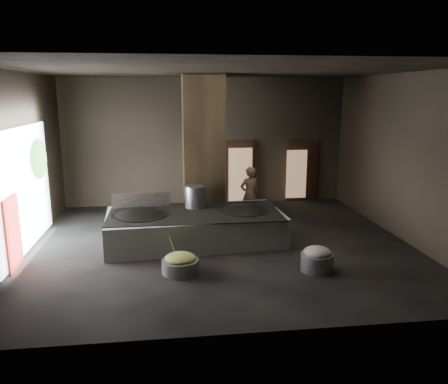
{
  "coord_description": "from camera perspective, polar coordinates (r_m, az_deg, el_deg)",
  "views": [
    {
      "loc": [
        -1.32,
        -11.05,
        3.95
      ],
      "look_at": [
        0.18,
        0.78,
        1.25
      ],
      "focal_mm": 35.0,
      "sensor_mm": 36.0,
      "label": 1
    }
  ],
  "objects": [
    {
      "name": "right_wall",
      "position": [
        12.86,
        22.59,
        4.19
      ],
      "size": [
        0.1,
        9.0,
        4.5
      ],
      "primitive_type": "cube",
      "color": "black",
      "rests_on": "ground"
    },
    {
      "name": "meat_fill",
      "position": [
        10.17,
        12.1,
        -7.66
      ],
      "size": [
        0.61,
        0.61,
        0.23
      ],
      "primitive_type": "ellipsoid",
      "color": "#A97265",
      "rests_on": "meat_basin"
    },
    {
      "name": "pillar",
      "position": [
        13.1,
        -2.72,
        5.29
      ],
      "size": [
        1.2,
        1.2,
        4.5
      ],
      "primitive_type": "cube",
      "color": "black",
      "rests_on": "ground"
    },
    {
      "name": "wok_right",
      "position": [
        11.97,
        2.61,
        -2.75
      ],
      "size": [
        1.37,
        1.37,
        0.39
      ],
      "primitive_type": "ellipsoid",
      "color": "black",
      "rests_on": "hearth_platform"
    },
    {
      "name": "ceiling",
      "position": [
        11.14,
        -0.43,
        15.85
      ],
      "size": [
        10.0,
        9.0,
        0.1
      ],
      "primitive_type": "cube",
      "color": "black",
      "rests_on": "back_wall"
    },
    {
      "name": "stock_pot",
      "position": [
        12.21,
        -3.8,
        -0.61
      ],
      "size": [
        0.57,
        0.57,
        0.61
      ],
      "primitive_type": "cylinder",
      "color": "#9B9DA2",
      "rests_on": "hearth_platform"
    },
    {
      "name": "hearth_platform",
      "position": [
        11.87,
        -3.82,
        -4.64
      ],
      "size": [
        4.8,
        2.54,
        0.81
      ],
      "primitive_type": "cube",
      "rotation": [
        0.0,
        0.0,
        0.07
      ],
      "color": "silver",
      "rests_on": "ground"
    },
    {
      "name": "doorway_far",
      "position": [
        16.51,
        10.24,
        2.62
      ],
      "size": [
        1.18,
        0.08,
        2.38
      ],
      "primitive_type": "cube",
      "color": "black",
      "rests_on": "ground"
    },
    {
      "name": "back_wall",
      "position": [
        15.74,
        -2.4,
        6.56
      ],
      "size": [
        10.0,
        0.1,
        4.5
      ],
      "primitive_type": "cube",
      "color": "black",
      "rests_on": "ground"
    },
    {
      "name": "wok_left",
      "position": [
        11.74,
        -10.93,
        -3.3
      ],
      "size": [
        1.47,
        1.47,
        0.41
      ],
      "primitive_type": "ellipsoid",
      "color": "black",
      "rests_on": "hearth_platform"
    },
    {
      "name": "wok_right_rim",
      "position": [
        11.95,
        2.61,
        -2.43
      ],
      "size": [
        1.4,
        1.4,
        0.05
      ],
      "primitive_type": "cylinder",
      "color": "black",
      "rests_on": "hearth_platform"
    },
    {
      "name": "meat_basin",
      "position": [
        10.26,
        12.04,
        -8.96
      ],
      "size": [
        0.76,
        0.76,
        0.41
      ],
      "primitive_type": "cylinder",
      "rotation": [
        0.0,
        0.0,
        -0.03
      ],
      "color": "gray",
      "rests_on": "ground"
    },
    {
      "name": "splash_guard",
      "position": [
        12.44,
        -10.76,
        -1.04
      ],
      "size": [
        1.62,
        0.17,
        0.41
      ],
      "primitive_type": "cube",
      "rotation": [
        0.0,
        0.0,
        0.07
      ],
      "color": "black",
      "rests_on": "hearth_platform"
    },
    {
      "name": "pavilion_sliver",
      "position": [
        11.01,
        -25.85,
        -4.91
      ],
      "size": [
        0.05,
        0.9,
        1.7
      ],
      "primitive_type": "cube",
      "color": "maroon",
      "rests_on": "ground"
    },
    {
      "name": "doorway_far_glow",
      "position": [
        16.25,
        9.43,
        2.31
      ],
      "size": [
        0.75,
        0.04,
        1.78
      ],
      "primitive_type": "cube",
      "color": "#8C6647",
      "rests_on": "ground"
    },
    {
      "name": "ladle",
      "position": [
        10.0,
        -6.65,
        -7.22
      ],
      "size": [
        0.2,
        0.3,
        0.59
      ],
      "primitive_type": "cylinder",
      "rotation": [
        0.49,
        0.0,
        -0.55
      ],
      "color": "#9B9DA2",
      "rests_on": "veg_basin"
    },
    {
      "name": "front_wall",
      "position": [
        6.84,
        4.12,
        -1.66
      ],
      "size": [
        10.0,
        0.1,
        4.5
      ],
      "primitive_type": "cube",
      "color": "black",
      "rests_on": "ground"
    },
    {
      "name": "cook",
      "position": [
        13.59,
        3.34,
        -0.33
      ],
      "size": [
        0.74,
        0.6,
        1.75
      ],
      "primitive_type": "imported",
      "rotation": [
        0.0,
        0.0,
        3.48
      ],
      "color": "#8E6348",
      "rests_on": "ground"
    },
    {
      "name": "doorway_near_glow",
      "position": [
        15.73,
        2.15,
        2.14
      ],
      "size": [
        0.85,
        0.04,
        2.01
      ],
      "primitive_type": "cube",
      "color": "#8C6647",
      "rests_on": "ground"
    },
    {
      "name": "doorway_near",
      "position": [
        15.96,
        1.97,
        2.47
      ],
      "size": [
        1.18,
        0.08,
        2.38
      ],
      "primitive_type": "cube",
      "color": "black",
      "rests_on": "ground"
    },
    {
      "name": "veg_basin",
      "position": [
        10.0,
        -5.71,
        -9.62
      ],
      "size": [
        0.93,
        0.93,
        0.31
      ],
      "primitive_type": "cylinder",
      "rotation": [
        0.0,
        0.0,
        -0.12
      ],
      "color": "gray",
      "rests_on": "ground"
    },
    {
      "name": "floor",
      "position": [
        11.82,
        -0.4,
        -7.01
      ],
      "size": [
        10.0,
        9.0,
        0.1
      ],
      "primitive_type": "cube",
      "color": "black",
      "rests_on": "ground"
    },
    {
      "name": "veg_fill",
      "position": [
        9.93,
        -5.74,
        -8.57
      ],
      "size": [
        0.69,
        0.69,
        0.21
      ],
      "primitive_type": "ellipsoid",
      "color": "#83A952",
      "rests_on": "veg_basin"
    },
    {
      "name": "tree_silhouette",
      "position": [
        12.96,
        -23.02,
        3.99
      ],
      "size": [
        0.28,
        1.1,
        1.1
      ],
      "primitive_type": "ellipsoid",
      "color": "#194714",
      "rests_on": "left_opening"
    },
    {
      "name": "platform_cap",
      "position": [
        11.76,
        -3.85,
        -2.73
      ],
      "size": [
        4.56,
        2.19,
        0.03
      ],
      "primitive_type": "cube",
      "color": "black",
      "rests_on": "hearth_platform"
    },
    {
      "name": "left_opening",
      "position": [
        12.05,
        -24.61,
        0.34
      ],
      "size": [
        0.04,
        4.2,
        3.1
      ],
      "primitive_type": "cube",
      "color": "white",
      "rests_on": "ground"
    },
    {
      "name": "left_wall",
      "position": [
        11.78,
        -25.64,
        3.21
      ],
      "size": [
        0.1,
        9.0,
        4.5
      ],
      "primitive_type": "cube",
      "color": "black",
      "rests_on": "ground"
    },
    {
      "name": "wok_left_rim",
      "position": [
        11.72,
        -10.94,
        -2.97
      ],
      "size": [
        1.5,
        1.5,
        0.05
      ],
      "primitive_type": "cylinder",
      "color": "black",
      "rests_on": "hearth_platform"
    }
  ]
}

